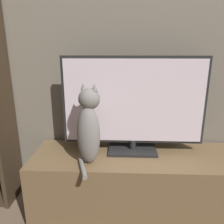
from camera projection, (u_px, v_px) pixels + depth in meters
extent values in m
cube|color=#756B5B|center=(144.00, 23.00, 1.50)|extent=(4.80, 0.05, 2.60)
cube|color=brown|center=(142.00, 183.00, 1.54)|extent=(1.50, 0.46, 0.44)
cube|color=black|center=(132.00, 150.00, 1.54)|extent=(0.33, 0.20, 0.02)
cylinder|color=black|center=(133.00, 144.00, 1.53)|extent=(0.04, 0.04, 0.06)
cube|color=black|center=(134.00, 101.00, 1.45)|extent=(0.95, 0.02, 0.59)
cube|color=silver|center=(134.00, 102.00, 1.43)|extent=(0.92, 0.01, 0.55)
ellipsoid|color=gray|center=(88.00, 135.00, 1.33)|extent=(0.18, 0.17, 0.37)
ellipsoid|color=black|center=(92.00, 135.00, 1.38)|extent=(0.09, 0.07, 0.20)
sphere|color=gray|center=(89.00, 99.00, 1.29)|extent=(0.16, 0.16, 0.13)
cone|color=gray|center=(83.00, 87.00, 1.29)|extent=(0.04, 0.04, 0.04)
cone|color=gray|center=(95.00, 87.00, 1.26)|extent=(0.04, 0.04, 0.04)
cylinder|color=gray|center=(82.00, 168.00, 1.30)|extent=(0.09, 0.22, 0.03)
cube|color=#3D2D1E|center=(2.00, 102.00, 1.52)|extent=(0.03, 0.28, 1.55)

